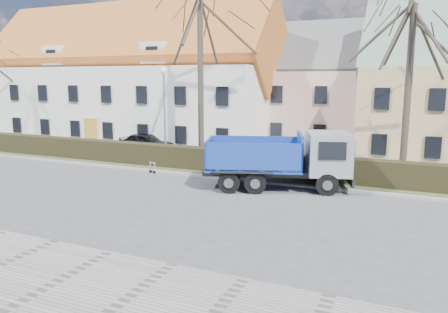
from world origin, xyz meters
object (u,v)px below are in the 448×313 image
at_px(streetlight, 165,116).
at_px(parked_car_a, 146,143).
at_px(dump_truck, 273,160).
at_px(cart_frame, 150,167).

bearing_deg(streetlight, parked_car_a, 138.55).
height_order(dump_truck, cart_frame, dump_truck).
bearing_deg(cart_frame, dump_truck, -4.45).
height_order(dump_truck, streetlight, streetlight).
bearing_deg(dump_truck, streetlight, 139.20).
distance_m(dump_truck, parked_car_a, 13.31).
height_order(cart_frame, parked_car_a, parked_car_a).
bearing_deg(streetlight, dump_truck, -21.95).
height_order(streetlight, cart_frame, streetlight).
xyz_separation_m(streetlight, parked_car_a, (-3.59, 3.17, -2.32)).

